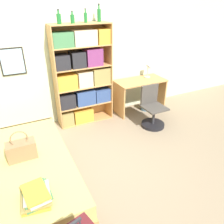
{
  "coord_description": "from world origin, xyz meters",
  "views": [
    {
      "loc": [
        -0.72,
        -2.4,
        2.26
      ],
      "look_at": [
        0.57,
        0.2,
        0.75
      ],
      "focal_mm": 35.0,
      "sensor_mm": 36.0,
      "label": 1
    }
  ],
  "objects_px": {
    "desk": "(140,90)",
    "bookcase": "(82,77)",
    "bottle_green": "(59,18)",
    "desk_lamp": "(149,67)",
    "handbag": "(22,150)",
    "bottle_clear": "(86,17)",
    "book_stack_on_bed": "(36,195)",
    "desk_chair": "(152,114)",
    "waste_bin": "(145,105)",
    "bed": "(35,172)",
    "bottle_blue": "(99,15)",
    "bottle_brown": "(72,19)"
  },
  "relations": [
    {
      "from": "bottle_green",
      "to": "desk",
      "type": "xyz_separation_m",
      "value": [
        1.6,
        -0.05,
        -1.49
      ]
    },
    {
      "from": "desk_chair",
      "to": "bed",
      "type": "bearing_deg",
      "value": -165.0
    },
    {
      "from": "bookcase",
      "to": "handbag",
      "type": "bearing_deg",
      "value": -134.25
    },
    {
      "from": "desk",
      "to": "book_stack_on_bed",
      "type": "bearing_deg",
      "value": -141.7
    },
    {
      "from": "bottle_green",
      "to": "desk_lamp",
      "type": "height_order",
      "value": "bottle_green"
    },
    {
      "from": "handbag",
      "to": "desk_lamp",
      "type": "relative_size",
      "value": 1.13
    },
    {
      "from": "bottle_brown",
      "to": "bottle_blue",
      "type": "bearing_deg",
      "value": 7.7
    },
    {
      "from": "handbag",
      "to": "desk_lamp",
      "type": "xyz_separation_m",
      "value": [
        2.84,
        1.34,
        0.36
      ]
    },
    {
      "from": "book_stack_on_bed",
      "to": "waste_bin",
      "type": "distance_m",
      "value": 3.3
    },
    {
      "from": "bed",
      "to": "bottle_blue",
      "type": "xyz_separation_m",
      "value": [
        1.59,
        1.43,
        1.79
      ]
    },
    {
      "from": "desk",
      "to": "desk_chair",
      "type": "bearing_deg",
      "value": -100.73
    },
    {
      "from": "bottle_clear",
      "to": "bed",
      "type": "bearing_deg",
      "value": -133.66
    },
    {
      "from": "handbag",
      "to": "bottle_clear",
      "type": "xyz_separation_m",
      "value": [
        1.42,
        1.32,
        1.41
      ]
    },
    {
      "from": "bottle_green",
      "to": "bottle_brown",
      "type": "height_order",
      "value": "bottle_green"
    },
    {
      "from": "bed",
      "to": "book_stack_on_bed",
      "type": "distance_m",
      "value": 0.74
    },
    {
      "from": "book_stack_on_bed",
      "to": "bottle_clear",
      "type": "distance_m",
      "value": 2.89
    },
    {
      "from": "handbag",
      "to": "bottle_green",
      "type": "height_order",
      "value": "bottle_green"
    },
    {
      "from": "bottle_green",
      "to": "desk_lamp",
      "type": "xyz_separation_m",
      "value": [
        1.88,
        0.06,
        -1.05
      ]
    },
    {
      "from": "book_stack_on_bed",
      "to": "bed",
      "type": "bearing_deg",
      "value": 86.05
    },
    {
      "from": "bottle_brown",
      "to": "bottle_green",
      "type": "bearing_deg",
      "value": -176.92
    },
    {
      "from": "book_stack_on_bed",
      "to": "desk_lamp",
      "type": "relative_size",
      "value": 1.09
    },
    {
      "from": "bottle_green",
      "to": "waste_bin",
      "type": "bearing_deg",
      "value": -3.32
    },
    {
      "from": "bed",
      "to": "waste_bin",
      "type": "relative_size",
      "value": 8.54
    },
    {
      "from": "book_stack_on_bed",
      "to": "bottle_green",
      "type": "xyz_separation_m",
      "value": [
        0.91,
        2.03,
        1.48
      ]
    },
    {
      "from": "bookcase",
      "to": "desk_lamp",
      "type": "distance_m",
      "value": 1.55
    },
    {
      "from": "book_stack_on_bed",
      "to": "desk_lamp",
      "type": "bearing_deg",
      "value": 36.82
    },
    {
      "from": "book_stack_on_bed",
      "to": "desk_lamp",
      "type": "distance_m",
      "value": 3.51
    },
    {
      "from": "bottle_clear",
      "to": "bottle_blue",
      "type": "relative_size",
      "value": 0.77
    },
    {
      "from": "bed",
      "to": "bottle_green",
      "type": "xyz_separation_m",
      "value": [
        0.86,
        1.35,
        1.76
      ]
    },
    {
      "from": "bookcase",
      "to": "desk_lamp",
      "type": "height_order",
      "value": "bookcase"
    },
    {
      "from": "bottle_green",
      "to": "waste_bin",
      "type": "relative_size",
      "value": 0.93
    },
    {
      "from": "book_stack_on_bed",
      "to": "bookcase",
      "type": "bearing_deg",
      "value": 59.12
    },
    {
      "from": "bottle_green",
      "to": "bottle_blue",
      "type": "height_order",
      "value": "bottle_blue"
    },
    {
      "from": "handbag",
      "to": "book_stack_on_bed",
      "type": "xyz_separation_m",
      "value": [
        0.05,
        -0.75,
        -0.07
      ]
    },
    {
      "from": "bottle_green",
      "to": "handbag",
      "type": "bearing_deg",
      "value": -126.76
    },
    {
      "from": "handbag",
      "to": "bottle_clear",
      "type": "relative_size",
      "value": 1.79
    },
    {
      "from": "handbag",
      "to": "bottle_brown",
      "type": "height_order",
      "value": "bottle_brown"
    },
    {
      "from": "desk",
      "to": "bookcase",
      "type": "bearing_deg",
      "value": 175.85
    },
    {
      "from": "desk",
      "to": "waste_bin",
      "type": "bearing_deg",
      "value": -21.03
    },
    {
      "from": "desk",
      "to": "bottle_green",
      "type": "bearing_deg",
      "value": 178.34
    },
    {
      "from": "handbag",
      "to": "bottle_green",
      "type": "xyz_separation_m",
      "value": [
        0.95,
        1.28,
        1.41
      ]
    },
    {
      "from": "handbag",
      "to": "bottle_blue",
      "type": "height_order",
      "value": "bottle_blue"
    },
    {
      "from": "desk_chair",
      "to": "bottle_clear",
      "type": "bearing_deg",
      "value": 142.79
    },
    {
      "from": "book_stack_on_bed",
      "to": "desk_chair",
      "type": "bearing_deg",
      "value": 28.71
    },
    {
      "from": "desk_chair",
      "to": "desk",
      "type": "bearing_deg",
      "value": 79.27
    },
    {
      "from": "waste_bin",
      "to": "book_stack_on_bed",
      "type": "bearing_deg",
      "value": -143.99
    },
    {
      "from": "bed",
      "to": "desk_chair",
      "type": "relative_size",
      "value": 2.54
    },
    {
      "from": "bed",
      "to": "desk_lamp",
      "type": "relative_size",
      "value": 5.77
    },
    {
      "from": "bottle_blue",
      "to": "desk_chair",
      "type": "distance_m",
      "value": 2.07
    },
    {
      "from": "bottle_clear",
      "to": "desk_lamp",
      "type": "bearing_deg",
      "value": 0.73
    }
  ]
}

